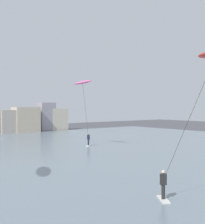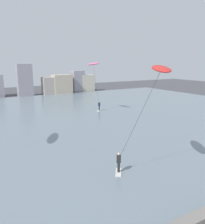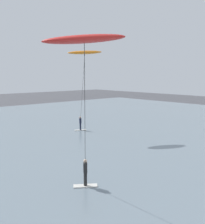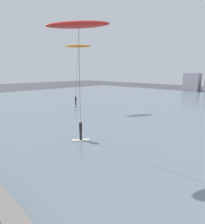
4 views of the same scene
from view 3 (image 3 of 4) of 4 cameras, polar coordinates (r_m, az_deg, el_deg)
name	(u,v)px [view 3 (image 3 of 4)]	position (r m, az deg, el deg)	size (l,w,h in m)	color
kitesurfer_red	(84,52)	(11.85, -4.01, 13.03)	(4.32, 4.30, 8.36)	silver
kitesurfer_orange	(84,58)	(27.91, -4.00, 11.70)	(4.10, 3.82, 9.10)	silver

